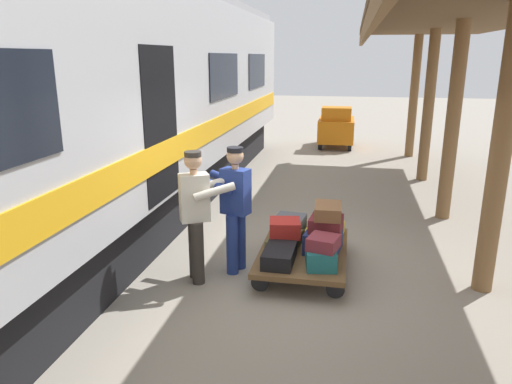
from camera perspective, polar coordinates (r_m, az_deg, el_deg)
The scene contains 16 objects.
ground_plane at distance 6.55m, azimuth 5.57°, elevation -9.65°, with size 60.00×60.00×0.00m, color gray.
train_car at distance 7.12m, azimuth -22.65°, elevation 8.60°, with size 3.02×18.68×4.00m.
luggage_cart at distance 6.58m, azimuth 5.68°, elevation -7.12°, with size 1.15×1.84×0.30m.
suitcase_navy_fabric at distance 6.50m, azimuth 8.01°, elevation -5.75°, with size 0.44×0.55×0.28m, color navy.
suitcase_slate_roller at distance 7.01m, azimuth 4.02°, elevation -4.04°, with size 0.41×0.50×0.27m, color #4C515B.
suitcase_black_hardshell at distance 6.09m, azimuth 2.79°, elevation -7.57°, with size 0.37×0.63×0.19m, color black.
suitcase_teal_softside at distance 6.04m, azimuth 7.71°, elevation -7.70°, with size 0.36×0.48×0.24m, color #1E666B.
suitcase_yellow_case at distance 6.99m, azimuth 8.25°, elevation -4.66°, with size 0.48×0.59×0.17m, color gold.
suitcase_olive_duffel at distance 6.56m, azimuth 3.45°, elevation -5.91°, with size 0.37×0.63×0.17m, color brown.
suitcase_red_plastic at distance 6.49m, azimuth 3.46°, elevation -4.30°, with size 0.41×0.39×0.22m, color #AD231E.
suitcase_maroon_trunk at distance 6.42m, azimuth 8.35°, elevation -3.78°, with size 0.42×0.44×0.19m, color maroon.
suitcase_burgundy_valise at distance 5.95m, azimuth 8.04°, elevation -6.00°, with size 0.35×0.36×0.16m, color maroon.
suitcase_brown_leather at distance 6.36m, azimuth 8.56°, elevation -2.25°, with size 0.34×0.51×0.17m, color brown.
porter_in_overalls at distance 6.30m, azimuth -2.60°, elevation -1.60°, with size 0.73×0.56×1.70m.
porter_by_door at distance 6.06m, azimuth -7.11°, elevation -2.41°, with size 0.74×0.62×1.70m.
baggage_tug at distance 15.56m, azimuth 9.54°, elevation 7.58°, with size 1.12×1.71×1.30m.
Camera 1 is at (-0.52, 5.89, 2.81)m, focal length 33.55 mm.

